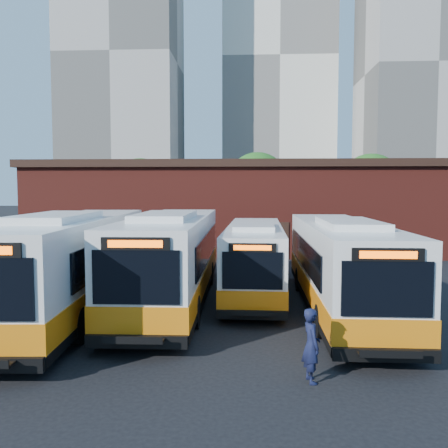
{
  "coord_description": "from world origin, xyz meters",
  "views": [
    {
      "loc": [
        0.99,
        -16.15,
        4.49
      ],
      "look_at": [
        -0.15,
        6.5,
        2.82
      ],
      "focal_mm": 38.0,
      "sensor_mm": 36.0,
      "label": 1
    }
  ],
  "objects_px": {
    "bus_east": "(341,268)",
    "transit_worker": "(311,345)",
    "bus_mideast": "(255,260)",
    "bus_west": "(73,267)",
    "bus_midwest": "(172,261)"
  },
  "relations": [
    {
      "from": "bus_east",
      "to": "transit_worker",
      "type": "relative_size",
      "value": 7.3
    },
    {
      "from": "bus_east",
      "to": "bus_mideast",
      "type": "bearing_deg",
      "value": 136.4
    },
    {
      "from": "bus_east",
      "to": "transit_worker",
      "type": "xyz_separation_m",
      "value": [
        -1.96,
        -6.72,
        -0.7
      ]
    },
    {
      "from": "bus_mideast",
      "to": "bus_east",
      "type": "bearing_deg",
      "value": -42.66
    },
    {
      "from": "bus_mideast",
      "to": "bus_east",
      "type": "height_order",
      "value": "bus_east"
    },
    {
      "from": "bus_mideast",
      "to": "transit_worker",
      "type": "xyz_separation_m",
      "value": [
        1.18,
        -9.78,
        -0.53
      ]
    },
    {
      "from": "bus_mideast",
      "to": "bus_west",
      "type": "bearing_deg",
      "value": -148.32
    },
    {
      "from": "bus_west",
      "to": "bus_midwest",
      "type": "height_order",
      "value": "bus_west"
    },
    {
      "from": "bus_west",
      "to": "bus_east",
      "type": "bearing_deg",
      "value": 1.65
    },
    {
      "from": "transit_worker",
      "to": "bus_west",
      "type": "bearing_deg",
      "value": 41.3
    },
    {
      "from": "bus_mideast",
      "to": "transit_worker",
      "type": "distance_m",
      "value": 9.86
    },
    {
      "from": "bus_east",
      "to": "transit_worker",
      "type": "height_order",
      "value": "bus_east"
    },
    {
      "from": "bus_west",
      "to": "bus_mideast",
      "type": "relative_size",
      "value": 1.2
    },
    {
      "from": "bus_midwest",
      "to": "bus_mideast",
      "type": "distance_m",
      "value": 3.92
    },
    {
      "from": "bus_midwest",
      "to": "transit_worker",
      "type": "height_order",
      "value": "bus_midwest"
    }
  ]
}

